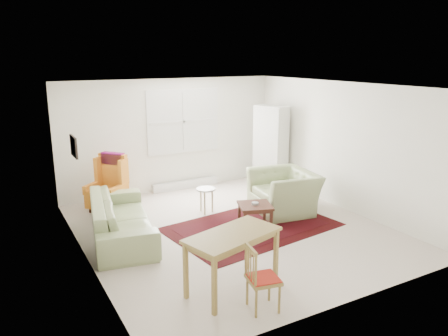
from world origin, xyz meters
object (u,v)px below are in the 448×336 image
cabinet (271,147)px  armchair (284,188)px  wingback_chair (106,183)px  desk_chair (263,278)px  sofa (121,210)px  desk (233,262)px  stool (206,200)px  coffee_table (255,216)px

cabinet → armchair: bearing=-131.8°
wingback_chair → cabinet: size_ratio=0.59×
cabinet → desk_chair: (-3.03, -4.21, -0.53)m
sofa → cabinet: size_ratio=1.25×
armchair → desk_chair: bearing=-32.6°
desk → desk_chair: size_ratio=1.50×
desk → desk_chair: bearing=-80.9°
stool → desk_chair: (-0.91, -3.34, 0.17)m
desk_chair → wingback_chair: bearing=20.7°
wingback_chair → stool: size_ratio=2.23×
coffee_table → desk_chair: desk_chair is taller
armchair → coffee_table: armchair is taller
cabinet → desk: 4.83m
armchair → stool: bearing=-108.5°
stool → desk: 2.94m
wingback_chair → cabinet: (3.78, -0.19, 0.39)m
sofa → desk_chair: bearing=-153.2°
armchair → desk: size_ratio=0.99×
cabinet → sofa: bearing=-178.2°
cabinet → desk_chair: cabinet is taller
sofa → armchair: 3.15m
stool → cabinet: size_ratio=0.26×
armchair → wingback_chair: bearing=-112.0°
sofa → coffee_table: sofa is taller
desk → armchair: bearing=41.3°
sofa → desk: 2.52m
wingback_chair → desk: bearing=-30.9°
wingback_chair → desk: 3.89m
armchair → coffee_table: bearing=-56.2°
stool → sofa: bearing=-168.3°
armchair → desk_chair: 3.50m
sofa → desk: sofa is taller
sofa → desk: size_ratio=1.90×
wingback_chair → desk_chair: 4.47m
cabinet → wingback_chair: bearing=161.2°
sofa → wingback_chair: 1.44m
stool → cabinet: (2.12, 0.88, 0.69)m
coffee_table → sofa: bearing=159.9°
cabinet → desk_chair: bearing=-141.7°
stool → desk_chair: bearing=-105.3°
wingback_chair → cabinet: cabinet is taller
coffee_table → desk_chair: bearing=-120.7°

